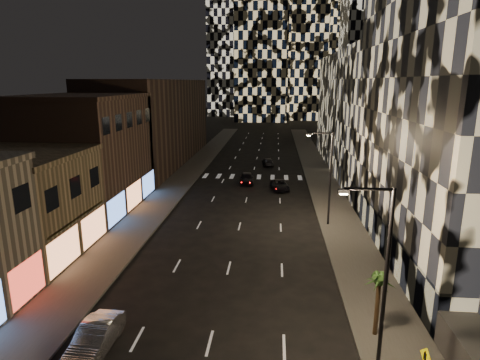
% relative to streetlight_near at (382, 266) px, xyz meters
% --- Properties ---
extents(sidewalk_left, '(4.00, 120.00, 0.15)m').
position_rel_streetlight_near_xyz_m(sidewalk_left, '(-18.35, 40.00, -5.28)').
color(sidewalk_left, '#47443F').
rests_on(sidewalk_left, ground).
extents(sidewalk_right, '(4.00, 120.00, 0.15)m').
position_rel_streetlight_near_xyz_m(sidewalk_right, '(1.65, 40.00, -5.28)').
color(sidewalk_right, '#47443F').
rests_on(sidewalk_right, ground).
extents(curb_left, '(0.20, 120.00, 0.15)m').
position_rel_streetlight_near_xyz_m(curb_left, '(-16.25, 40.00, -5.28)').
color(curb_left, '#4C4C47').
rests_on(curb_left, ground).
extents(curb_right, '(0.20, 120.00, 0.15)m').
position_rel_streetlight_near_xyz_m(curb_right, '(-0.45, 40.00, -5.28)').
color(curb_right, '#4C4C47').
rests_on(curb_right, ground).
extents(retail_tan, '(10.00, 10.00, 8.00)m').
position_rel_streetlight_near_xyz_m(retail_tan, '(-25.35, 11.00, -1.35)').
color(retail_tan, '#8A7653').
rests_on(retail_tan, ground).
extents(retail_brown, '(10.00, 15.00, 12.00)m').
position_rel_streetlight_near_xyz_m(retail_brown, '(-25.35, 23.50, 0.65)').
color(retail_brown, '#50382D').
rests_on(retail_brown, ground).
extents(retail_filler_left, '(10.00, 40.00, 14.00)m').
position_rel_streetlight_near_xyz_m(retail_filler_left, '(-25.35, 50.00, 1.65)').
color(retail_filler_left, '#50382D').
rests_on(retail_filler_left, ground).
extents(midrise_base, '(0.60, 25.00, 3.00)m').
position_rel_streetlight_near_xyz_m(midrise_base, '(3.95, 14.50, -3.85)').
color(midrise_base, '#383838').
rests_on(midrise_base, ground).
extents(midrise_filler_right, '(16.00, 40.00, 18.00)m').
position_rel_streetlight_near_xyz_m(midrise_filler_right, '(11.65, 47.00, 3.65)').
color(midrise_filler_right, '#232326').
rests_on(midrise_filler_right, ground).
extents(streetlight_near, '(2.55, 0.25, 9.00)m').
position_rel_streetlight_near_xyz_m(streetlight_near, '(0.00, 0.00, 0.00)').
color(streetlight_near, black).
rests_on(streetlight_near, sidewalk_right).
extents(streetlight_far, '(2.55, 0.25, 9.00)m').
position_rel_streetlight_near_xyz_m(streetlight_far, '(0.00, 20.00, 0.00)').
color(streetlight_far, black).
rests_on(streetlight_far, sidewalk_right).
extents(car_silver_parked, '(1.65, 4.57, 1.50)m').
position_rel_streetlight_near_xyz_m(car_silver_parked, '(-14.15, -0.21, -4.60)').
color(car_silver_parked, '#98989D').
rests_on(car_silver_parked, ground).
extents(car_dark_midlane, '(2.13, 4.57, 1.51)m').
position_rel_streetlight_near_xyz_m(car_dark_midlane, '(-8.85, 35.93, -4.60)').
color(car_dark_midlane, black).
rests_on(car_dark_midlane, ground).
extents(car_dark_oncoming, '(2.17, 4.35, 1.21)m').
position_rel_streetlight_near_xyz_m(car_dark_oncoming, '(-6.22, 48.58, -4.75)').
color(car_dark_oncoming, black).
rests_on(car_dark_oncoming, ground).
extents(car_dark_rightlane, '(2.68, 4.74, 1.25)m').
position_rel_streetlight_near_xyz_m(car_dark_rightlane, '(-4.35, 32.99, -4.73)').
color(car_dark_rightlane, black).
rests_on(car_dark_rightlane, ground).
extents(palm_tree, '(1.86, 1.86, 3.66)m').
position_rel_streetlight_near_xyz_m(palm_tree, '(0.65, 2.40, -2.18)').
color(palm_tree, '#47331E').
rests_on(palm_tree, sidewalk_right).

